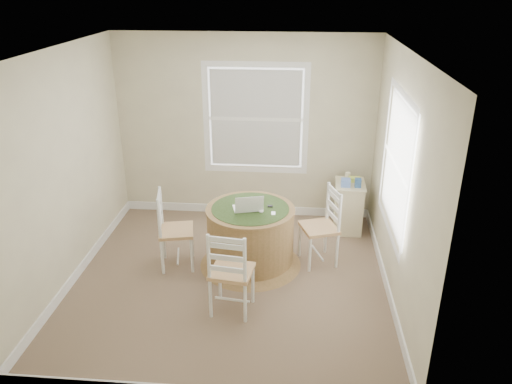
{
  "coord_description": "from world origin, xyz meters",
  "views": [
    {
      "loc": [
        0.72,
        -4.9,
        3.26
      ],
      "look_at": [
        0.27,
        0.45,
        0.93
      ],
      "focal_mm": 35.0,
      "sensor_mm": 36.0,
      "label": 1
    }
  ],
  "objects_px": {
    "corner_chest": "(348,206)",
    "round_table": "(250,234)",
    "chair_right": "(319,227)",
    "laptop": "(248,207)",
    "chair_left": "(176,230)",
    "chair_near": "(232,271)"
  },
  "relations": [
    {
      "from": "chair_left",
      "to": "chair_near",
      "type": "distance_m",
      "value": 1.13
    },
    {
      "from": "round_table",
      "to": "corner_chest",
      "type": "bearing_deg",
      "value": 35.86
    },
    {
      "from": "chair_left",
      "to": "chair_near",
      "type": "bearing_deg",
      "value": -148.48
    },
    {
      "from": "chair_near",
      "to": "chair_right",
      "type": "xyz_separation_m",
      "value": [
        0.93,
        1.05,
        0.0
      ]
    },
    {
      "from": "laptop",
      "to": "corner_chest",
      "type": "height_order",
      "value": "laptop"
    },
    {
      "from": "chair_left",
      "to": "chair_right",
      "type": "height_order",
      "value": "same"
    },
    {
      "from": "round_table",
      "to": "corner_chest",
      "type": "relative_size",
      "value": 1.79
    },
    {
      "from": "chair_right",
      "to": "laptop",
      "type": "distance_m",
      "value": 0.91
    },
    {
      "from": "chair_left",
      "to": "chair_right",
      "type": "distance_m",
      "value": 1.71
    },
    {
      "from": "chair_near",
      "to": "round_table",
      "type": "bearing_deg",
      "value": -88.9
    },
    {
      "from": "chair_near",
      "to": "chair_right",
      "type": "relative_size",
      "value": 1.0
    },
    {
      "from": "chair_left",
      "to": "corner_chest",
      "type": "xyz_separation_m",
      "value": [
        2.14,
        1.13,
        -0.13
      ]
    },
    {
      "from": "laptop",
      "to": "chair_left",
      "type": "bearing_deg",
      "value": -11.4
    },
    {
      "from": "chair_right",
      "to": "laptop",
      "type": "height_order",
      "value": "laptop"
    },
    {
      "from": "round_table",
      "to": "laptop",
      "type": "distance_m",
      "value": 0.38
    },
    {
      "from": "round_table",
      "to": "chair_right",
      "type": "bearing_deg",
      "value": 5.01
    },
    {
      "from": "laptop",
      "to": "corner_chest",
      "type": "distance_m",
      "value": 1.73
    },
    {
      "from": "round_table",
      "to": "chair_left",
      "type": "bearing_deg",
      "value": -176.96
    },
    {
      "from": "round_table",
      "to": "laptop",
      "type": "bearing_deg",
      "value": -122.27
    },
    {
      "from": "chair_left",
      "to": "corner_chest",
      "type": "distance_m",
      "value": 2.42
    },
    {
      "from": "laptop",
      "to": "corner_chest",
      "type": "xyz_separation_m",
      "value": [
        1.28,
        1.07,
        -0.44
      ]
    },
    {
      "from": "corner_chest",
      "to": "round_table",
      "type": "bearing_deg",
      "value": -138.95
    }
  ]
}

